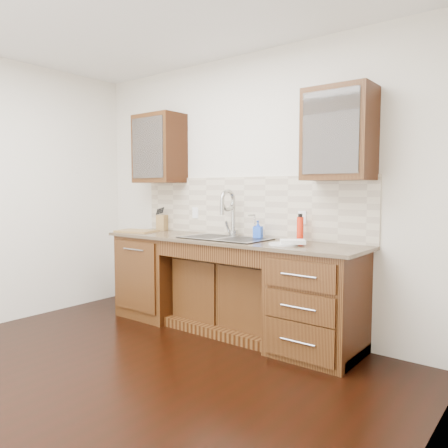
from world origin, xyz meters
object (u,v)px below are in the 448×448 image
Objects in this scene: soap_bottle at (258,230)px; water_bottle at (300,229)px; plate at (283,244)px; knife_block at (163,222)px; cutting_board at (137,231)px.

water_bottle reaches higher than soap_bottle.
knife_block reaches higher than plate.
knife_block reaches higher than soap_bottle.
water_bottle is 0.89× the size of plate.
plate is 0.60× the size of cutting_board.
soap_bottle is 0.50m from plate.
plate is (-0.00, -0.28, -0.10)m from water_bottle.
knife_block reaches higher than cutting_board.
knife_block is (-1.36, 0.07, 0.00)m from soap_bottle.
soap_bottle reaches higher than cutting_board.
cutting_board reaches higher than plate.
water_bottle is at bearing -23.18° from knife_block.
soap_bottle is at bearing 148.83° from plate.
water_bottle is 1.26× the size of knife_block.
knife_block is at bearing 162.03° from soap_bottle.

